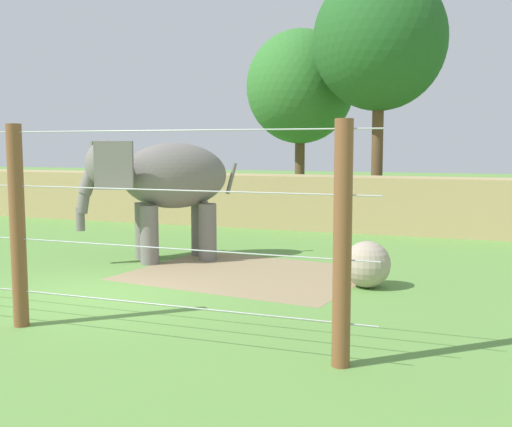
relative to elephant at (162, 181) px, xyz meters
The scene contains 8 objects.
ground_plane 4.28m from the elephant, 79.46° to the right, with size 120.00×120.00×0.00m, color #609342.
dirt_patch 3.45m from the elephant, 17.29° to the right, with size 5.16×4.17×0.01m, color #937F5B.
embankment_wall 7.48m from the elephant, 84.65° to the left, with size 36.00×1.80×1.87m, color tan.
elephant is the anchor object (origin of this frame).
enrichment_ball 5.81m from the elephant, 12.97° to the right, with size 0.97×0.97×0.97m, color tan.
cable_fence 6.04m from the elephant, 83.41° to the right, with size 11.59×0.24×3.27m.
tree_far_left 13.33m from the elephant, 90.84° to the left, with size 4.77×4.77×8.03m.
tree_left_of_centre 12.09m from the elephant, 70.65° to the left, with size 5.10×5.10×9.62m.
Camera 1 is at (7.04, -10.14, 2.92)m, focal length 43.40 mm.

